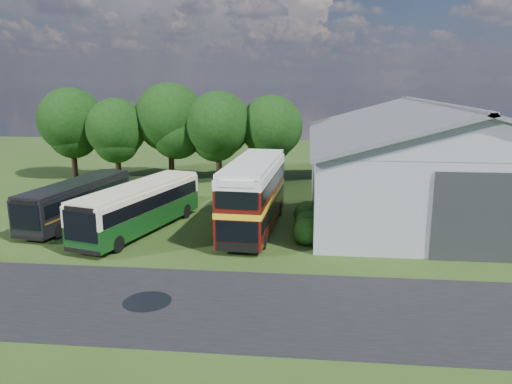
# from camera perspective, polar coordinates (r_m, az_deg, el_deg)

# --- Properties ---
(ground) EXTENTS (120.00, 120.00, 0.00)m
(ground) POSITION_cam_1_polar(r_m,az_deg,el_deg) (25.82, -7.03, -9.69)
(ground) COLOR #213A12
(ground) RESTS_ON ground
(asphalt_road) EXTENTS (60.00, 8.00, 0.02)m
(asphalt_road) POSITION_cam_1_polar(r_m,az_deg,el_deg) (22.62, -1.16, -12.95)
(asphalt_road) COLOR black
(asphalt_road) RESTS_ON ground
(puddle) EXTENTS (2.20, 2.20, 0.01)m
(puddle) POSITION_cam_1_polar(r_m,az_deg,el_deg) (23.57, -12.34, -12.17)
(puddle) COLOR black
(puddle) RESTS_ON ground
(storage_shed) EXTENTS (18.80, 24.80, 8.15)m
(storage_shed) POSITION_cam_1_polar(r_m,az_deg,el_deg) (40.72, 19.40, 4.02)
(storage_shed) COLOR gray
(storage_shed) RESTS_ON ground
(tree_left_a) EXTENTS (6.46, 6.46, 9.12)m
(tree_left_a) POSITION_cam_1_polar(r_m,az_deg,el_deg) (53.39, -20.38, 7.69)
(tree_left_a) COLOR black
(tree_left_a) RESTS_ON ground
(tree_left_b) EXTENTS (5.78, 5.78, 8.16)m
(tree_left_b) POSITION_cam_1_polar(r_m,az_deg,el_deg) (50.50, -15.70, 7.05)
(tree_left_b) COLOR black
(tree_left_b) RESTS_ON ground
(tree_mid) EXTENTS (6.80, 6.80, 9.60)m
(tree_mid) POSITION_cam_1_polar(r_m,az_deg,el_deg) (50.05, -9.83, 8.36)
(tree_mid) COLOR black
(tree_mid) RESTS_ON ground
(tree_right_a) EXTENTS (6.26, 6.26, 8.83)m
(tree_right_a) POSITION_cam_1_polar(r_m,az_deg,el_deg) (47.99, -4.32, 7.74)
(tree_right_a) COLOR black
(tree_right_a) RESTS_ON ground
(tree_right_b) EXTENTS (5.98, 5.98, 8.45)m
(tree_right_b) POSITION_cam_1_polar(r_m,az_deg,el_deg) (48.16, 1.77, 7.49)
(tree_right_b) COLOR black
(tree_right_b) RESTS_ON ground
(shrub_front) EXTENTS (1.70, 1.70, 1.70)m
(shrub_front) POSITION_cam_1_polar(r_m,az_deg,el_deg) (30.83, 5.78, -5.90)
(shrub_front) COLOR #194714
(shrub_front) RESTS_ON ground
(shrub_mid) EXTENTS (1.60, 1.60, 1.60)m
(shrub_mid) POSITION_cam_1_polar(r_m,az_deg,el_deg) (32.73, 5.81, -4.79)
(shrub_mid) COLOR #194714
(shrub_mid) RESTS_ON ground
(shrub_back) EXTENTS (1.80, 1.80, 1.80)m
(shrub_back) POSITION_cam_1_polar(r_m,az_deg,el_deg) (34.64, 5.83, -3.80)
(shrub_back) COLOR #194714
(shrub_back) RESTS_ON ground
(bus_green_single) EXTENTS (5.56, 11.64, 3.13)m
(bus_green_single) POSITION_cam_1_polar(r_m,az_deg,el_deg) (33.54, -13.18, -1.67)
(bus_green_single) COLOR black
(bus_green_single) RESTS_ON ground
(bus_maroon_double) EXTENTS (3.48, 11.12, 4.71)m
(bus_maroon_double) POSITION_cam_1_polar(r_m,az_deg,el_deg) (32.87, -0.27, -0.40)
(bus_maroon_double) COLOR black
(bus_maroon_double) RESTS_ON ground
(bus_dark_single) EXTENTS (4.06, 10.70, 2.88)m
(bus_dark_single) POSITION_cam_1_polar(r_m,az_deg,el_deg) (37.09, -19.77, -0.94)
(bus_dark_single) COLOR black
(bus_dark_single) RESTS_ON ground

